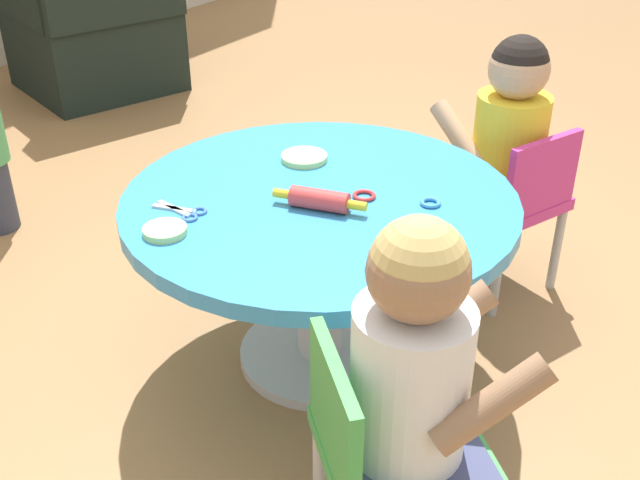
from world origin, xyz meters
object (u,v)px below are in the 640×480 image
Objects in this scene: armchair_dark at (97,31)px; craft_scissors at (185,212)px; craft_table at (320,234)px; child_chair_right at (511,200)px; seated_child_left at (415,353)px; rolling_pin at (319,200)px; seated_child_right at (510,125)px; child_chair_left at (387,454)px.

craft_scissors is (-1.50, -1.93, 0.19)m from armchair_dark.
child_chair_right is (0.60, -0.29, -0.09)m from craft_table.
seated_child_left reaches higher than craft_scissors.
armchair_dark reaches higher than rolling_pin.
seated_child_left is 0.95× the size of child_chair_right.
child_chair_right is 3.93× the size of craft_scissors.
armchair_dark is at bearing 52.08° from craft_scissors.
seated_child_left is 0.73m from craft_scissors.
seated_child_right is at bearing -22.09° from craft_table.
seated_child_left is 3.74× the size of craft_scissors.
child_chair_right is 0.23m from seated_child_right.
craft_scissors is at bearing 126.27° from rolling_pin.
child_chair_right is at bearing -112.54° from seated_child_right.
child_chair_right is 0.59× the size of armchair_dark.
armchair_dark is (1.75, 2.61, 0.00)m from child_chair_left.
craft_scissors is at bearing 73.02° from seated_child_left.
child_chair_left reaches higher than craft_table.
craft_table is 1.82× the size of child_chair_left.
seated_child_right is 0.71m from rolling_pin.
child_chair_right is 0.74m from rolling_pin.
seated_child_left is at bearing -169.54° from child_chair_right.
rolling_pin is at bearing 159.12° from child_chair_right.
child_chair_right is (1.06, 0.20, -0.23)m from seated_child_left.
seated_child_right is (1.08, 0.23, 0.00)m from seated_child_left.
rolling_pin is at bearing 162.34° from seated_child_right.
craft_table is 0.35m from craft_scissors.
seated_child_right is (1.11, 0.21, 0.23)m from child_chair_left.
child_chair_left is 0.74m from craft_scissors.
seated_child_right is (0.62, -0.25, 0.14)m from craft_table.
seated_child_right is at bearing 67.46° from child_chair_right.
seated_child_left is at bearing -106.98° from craft_scissors.
seated_child_left is 1.00× the size of seated_child_right.
craft_table is at bearing 157.91° from seated_child_right.
craft_table is 1.08× the size of armchair_dark.
seated_child_left and seated_child_right have the same top height.
child_chair_left and child_chair_right have the same top height.
child_chair_right is (1.09, 0.17, 0.00)m from child_chair_left.
rolling_pin is (-0.68, 0.22, -0.01)m from seated_child_right.
rolling_pin reaches higher than child_chair_right.
armchair_dark reaches higher than seated_child_right.
armchair_dark is (1.26, 2.15, -0.08)m from craft_table.
armchair_dark is (1.72, 2.63, -0.22)m from seated_child_left.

